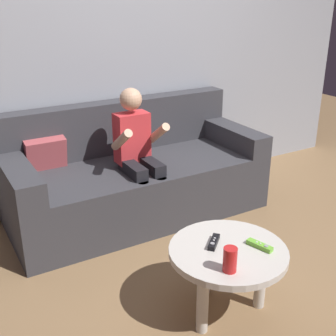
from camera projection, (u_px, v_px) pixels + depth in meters
The scene contains 8 objects.
ground_plane at pixel (250, 276), 2.65m from camera, with size 8.66×8.66×0.00m, color olive.
wall_back at pixel (135, 39), 3.39m from camera, with size 4.33×0.05×2.50m, color #999EA8.
couch at pixel (134, 177), 3.32m from camera, with size 1.89×0.80×0.82m.
person_seated_on_couch at pixel (138, 151), 3.05m from camera, with size 0.33×0.41×0.99m.
coffee_table at pixel (227, 259), 2.25m from camera, with size 0.61×0.61×0.39m.
game_remote_black_near_edge at pixel (214, 242), 2.25m from camera, with size 0.13×0.12×0.03m.
game_remote_lime_center at pixel (260, 245), 2.22m from camera, with size 0.07×0.14×0.03m.
soda_can at pixel (230, 260), 2.02m from camera, with size 0.07×0.07×0.12m, color red.
Camera 1 is at (-1.54, -1.66, 1.60)m, focal length 46.97 mm.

